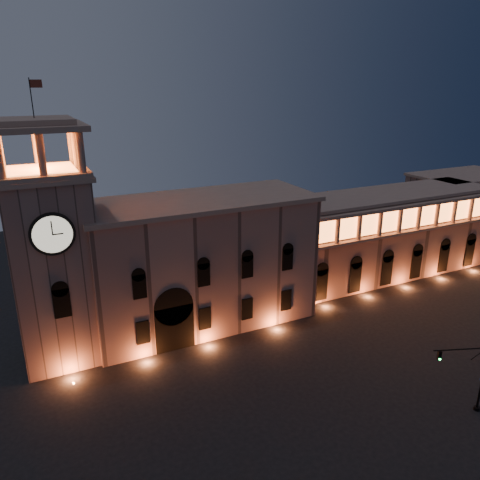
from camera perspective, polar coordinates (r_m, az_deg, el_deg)
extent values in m
plane|color=black|center=(51.86, 7.17, -19.52)|extent=(160.00, 160.00, 0.00)
cube|color=#89645A|center=(63.97, -4.76, -2.86)|extent=(30.00, 12.00, 17.00)
cube|color=gray|center=(61.28, -4.98, 4.81)|extent=(30.80, 12.80, 0.60)
cube|color=black|center=(59.94, -8.14, -10.39)|extent=(5.00, 1.40, 6.00)
cylinder|color=black|center=(58.54, -8.27, -7.82)|extent=(5.00, 1.40, 5.00)
cube|color=orange|center=(59.87, -8.07, -10.64)|extent=(4.20, 0.20, 5.00)
cube|color=#89645A|center=(58.59, -21.59, -3.64)|extent=(9.00, 9.00, 22.00)
cube|color=gray|center=(55.55, -22.97, 7.17)|extent=(9.80, 9.80, 0.50)
cylinder|color=black|center=(52.22, -21.89, 0.67)|extent=(4.60, 0.35, 4.60)
cylinder|color=beige|center=(52.08, -21.88, 0.63)|extent=(4.00, 0.12, 4.00)
cube|color=gray|center=(55.47, -23.04, 7.68)|extent=(9.40, 9.40, 0.50)
cube|color=orange|center=(55.42, -23.08, 7.98)|extent=(6.80, 6.80, 0.15)
cylinder|color=gray|center=(51.36, -23.08, 9.56)|extent=(0.76, 0.76, 4.20)
cylinder|color=gray|center=(51.69, -18.84, 10.10)|extent=(0.76, 0.76, 4.20)
cylinder|color=gray|center=(58.89, -23.59, 10.50)|extent=(0.76, 0.76, 4.20)
cylinder|color=gray|center=(59.18, -19.87, 10.98)|extent=(0.76, 0.76, 4.20)
cylinder|color=gray|center=(55.43, -19.39, 10.57)|extent=(0.76, 0.76, 4.20)
cube|color=gray|center=(54.87, -23.68, 12.53)|extent=(9.80, 9.80, 0.60)
cube|color=gray|center=(54.83, -23.76, 13.15)|extent=(7.50, 7.50, 0.60)
cylinder|color=black|center=(54.71, -24.08, 15.53)|extent=(0.10, 0.10, 4.00)
plane|color=maroon|center=(54.72, -23.64, 17.07)|extent=(1.20, 0.00, 1.20)
cube|color=#845E54|center=(83.56, 16.99, 0.51)|extent=(40.00, 10.00, 14.00)
cube|color=gray|center=(81.68, 17.47, 5.35)|extent=(40.60, 10.60, 0.50)
cube|color=gray|center=(79.18, 19.80, 0.96)|extent=(40.00, 1.20, 0.40)
cube|color=gray|center=(78.05, 20.14, 3.97)|extent=(40.00, 1.40, 0.50)
cube|color=orange|center=(78.94, 19.69, 2.59)|extent=(38.00, 0.15, 3.60)
cylinder|color=gray|center=(67.19, 9.10, 0.75)|extent=(0.70, 0.70, 4.00)
cylinder|color=gray|center=(69.48, 11.81, 1.19)|extent=(0.70, 0.70, 4.00)
cylinder|color=gray|center=(71.92, 14.35, 1.60)|extent=(0.70, 0.70, 4.00)
cylinder|color=gray|center=(74.49, 16.72, 1.98)|extent=(0.70, 0.70, 4.00)
cylinder|color=gray|center=(77.18, 18.93, 2.33)|extent=(0.70, 0.70, 4.00)
cylinder|color=gray|center=(79.99, 20.98, 2.65)|extent=(0.70, 0.70, 4.00)
cylinder|color=gray|center=(82.89, 22.90, 2.94)|extent=(0.70, 0.70, 4.00)
cylinder|color=gray|center=(85.88, 24.69, 3.22)|extent=(0.70, 0.70, 4.00)
cylinder|color=gray|center=(88.95, 26.35, 3.47)|extent=(0.70, 0.70, 4.00)
cube|color=#845E54|center=(106.07, 25.26, 3.32)|extent=(20.00, 12.00, 14.00)
cylinder|color=black|center=(56.56, 26.88, -17.83)|extent=(0.63, 0.63, 0.34)
cylinder|color=black|center=(51.43, 25.36, -11.94)|extent=(5.32, 2.08, 0.13)
cube|color=black|center=(50.69, 23.14, -12.81)|extent=(0.43, 0.41, 0.96)
cylinder|color=#0CE53F|center=(50.72, 23.18, -13.22)|extent=(0.22, 0.15, 0.20)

